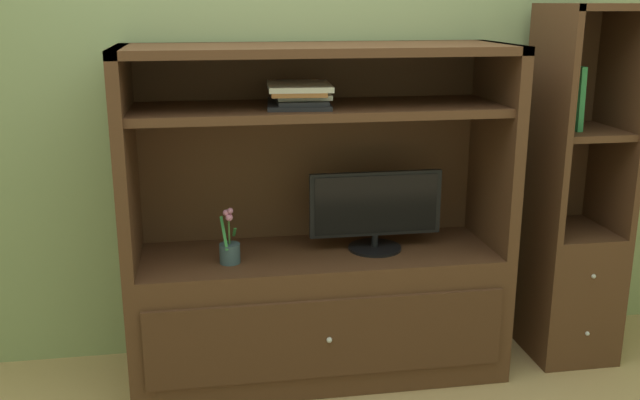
% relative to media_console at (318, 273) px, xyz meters
% --- Properties ---
extents(painted_rear_wall, '(6.00, 0.10, 2.80)m').
position_rel_media_console_xyz_m(painted_rear_wall, '(0.00, 0.34, 0.93)').
color(painted_rear_wall, '#8C9E6B').
rests_on(painted_rear_wall, ground_plane).
extents(media_console, '(1.64, 0.56, 1.47)m').
position_rel_media_console_xyz_m(media_console, '(0.00, 0.00, 0.00)').
color(media_console, '#4C2D1C').
rests_on(media_console, ground_plane).
extents(tv_monitor, '(0.59, 0.24, 0.35)m').
position_rel_media_console_xyz_m(tv_monitor, '(0.25, -0.02, 0.29)').
color(tv_monitor, black).
rests_on(tv_monitor, media_console).
extents(potted_plant, '(0.09, 0.11, 0.24)m').
position_rel_media_console_xyz_m(potted_plant, '(-0.39, -0.08, 0.16)').
color(potted_plant, '#384C56').
rests_on(potted_plant, media_console).
extents(magazine_stack, '(0.29, 0.35, 0.09)m').
position_rel_media_console_xyz_m(magazine_stack, '(-0.08, -0.01, 0.80)').
color(magazine_stack, black).
rests_on(magazine_stack, media_console).
extents(bookshelf_tall, '(0.37, 0.44, 1.63)m').
position_rel_media_console_xyz_m(bookshelf_tall, '(1.20, 0.00, 0.09)').
color(bookshelf_tall, '#4C2D1C').
rests_on(bookshelf_tall, ground_plane).
extents(upright_book_row, '(0.09, 0.18, 0.28)m').
position_rel_media_console_xyz_m(upright_book_row, '(1.11, -0.01, 0.74)').
color(upright_book_row, purple).
rests_on(upright_book_row, bookshelf_tall).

